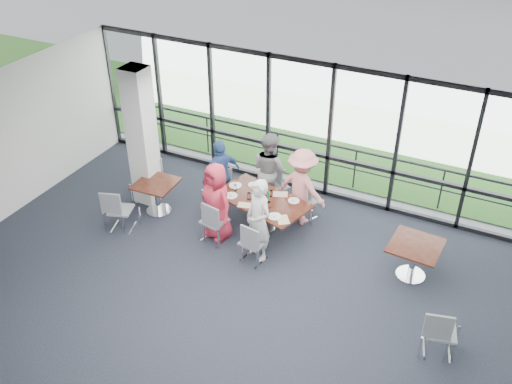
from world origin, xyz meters
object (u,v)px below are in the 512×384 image
at_px(diner_far_left, 270,170).
at_px(chair_main_end, 217,187).
at_px(diner_near_left, 217,201).
at_px(chair_spare_la, 121,210).
at_px(side_table_left, 156,187).
at_px(chair_spare_lb, 146,181).
at_px(diner_far_right, 302,187).
at_px(chair_main_fr, 306,201).
at_px(chair_spare_r, 441,331).
at_px(chair_main_nl, 214,221).
at_px(diner_end, 221,175).
at_px(main_table, 262,204).
at_px(diner_near_right, 259,220).
at_px(side_table_right, 415,249).
at_px(chair_main_nr, 253,242).
at_px(chair_main_fl, 277,187).
at_px(structural_column, 142,137).

relative_size(diner_far_left, chair_main_end, 2.15).
distance_m(diner_near_left, chair_spare_la, 2.10).
bearing_deg(diner_near_left, side_table_left, -165.48).
height_order(side_table_left, chair_spare_lb, chair_spare_lb).
distance_m(diner_near_left, diner_far_right, 1.86).
height_order(diner_far_left, diner_far_right, diner_far_left).
distance_m(chair_main_fr, chair_spare_r, 4.29).
height_order(chair_main_nl, chair_spare_r, same).
bearing_deg(diner_end, chair_main_end, -95.04).
relative_size(side_table_left, chair_main_nl, 0.94).
bearing_deg(main_table, diner_near_right, -53.21).
bearing_deg(chair_spare_r, chair_main_end, 143.59).
height_order(chair_main_end, chair_spare_r, chair_spare_r).
relative_size(diner_near_left, chair_main_fr, 2.06).
height_order(diner_far_right, diner_end, diner_far_right).
relative_size(side_table_right, chair_spare_r, 1.03).
height_order(diner_near_left, chair_spare_lb, diner_near_left).
relative_size(chair_main_nl, chair_spare_la, 1.00).
bearing_deg(chair_main_nr, side_table_right, 26.59).
distance_m(diner_near_right, chair_main_nl, 1.12).
bearing_deg(chair_spare_r, main_table, 142.20).
distance_m(chair_main_fl, chair_spare_r, 5.07).
bearing_deg(chair_main_fr, diner_end, 38.61).
distance_m(diner_far_right, chair_main_fl, 0.96).
xyz_separation_m(diner_near_left, chair_spare_r, (4.80, -1.19, -0.38)).
bearing_deg(chair_main_fl, diner_near_right, 132.23).
relative_size(diner_end, chair_main_fl, 1.91).
bearing_deg(diner_end, chair_main_fl, 147.04).
bearing_deg(structural_column, chair_spare_lb, -106.63).
bearing_deg(main_table, chair_main_fl, 112.25).
relative_size(chair_main_nl, chair_spare_lb, 0.97).
relative_size(diner_near_left, diner_far_left, 0.96).
bearing_deg(chair_main_nl, structural_column, 173.14).
distance_m(main_table, chair_main_nr, 1.11).
bearing_deg(diner_near_right, chair_spare_la, -143.79).
bearing_deg(chair_spare_r, diner_far_right, 130.91).
bearing_deg(structural_column, chair_spare_la, -81.82).
bearing_deg(chair_spare_lb, diner_far_left, -174.41).
height_order(structural_column, chair_main_fl, structural_column).
xyz_separation_m(chair_main_fr, chair_main_end, (-2.03, -0.34, -0.00)).
xyz_separation_m(side_table_right, diner_far_left, (-3.51, 1.05, 0.25)).
xyz_separation_m(chair_main_nr, chair_spare_lb, (-3.17, 0.90, 0.04)).
xyz_separation_m(chair_main_nr, chair_spare_r, (3.76, -0.77, 0.02)).
height_order(main_table, side_table_left, same).
distance_m(side_table_left, side_table_right, 5.61).
bearing_deg(diner_end, diner_near_left, 48.33).
height_order(diner_near_right, chair_spare_r, diner_near_right).
bearing_deg(diner_far_left, chair_main_nl, 100.12).
height_order(main_table, chair_main_nr, chair_main_nr).
bearing_deg(chair_main_end, chair_main_nl, 53.30).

